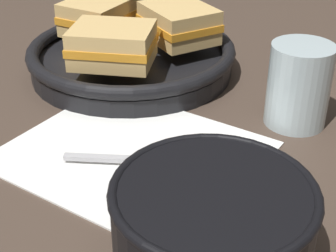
{
  "coord_description": "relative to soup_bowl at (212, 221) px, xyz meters",
  "views": [
    {
      "loc": [
        0.23,
        -0.37,
        0.3
      ],
      "look_at": [
        0.02,
        0.02,
        0.04
      ],
      "focal_mm": 55.0,
      "sensor_mm": 36.0,
      "label": 1
    }
  ],
  "objects": [
    {
      "name": "sandwich_near_right",
      "position": [
        -0.23,
        0.21,
        0.02
      ],
      "size": [
        0.12,
        0.11,
        0.05
      ],
      "rotation": [
        0.0,
        0.0,
        6.64
      ],
      "color": "#DBB26B",
      "rests_on": "skillet"
    },
    {
      "name": "sandwich_near_left",
      "position": [
        -0.31,
        0.29,
        0.02
      ],
      "size": [
        0.08,
        0.1,
        0.05
      ],
      "rotation": [
        0.0,
        0.0,
        4.72
      ],
      "color": "#DBB26B",
      "rests_on": "skillet"
    },
    {
      "name": "skillet",
      "position": [
        -0.25,
        0.28,
        -0.02
      ],
      "size": [
        0.29,
        0.37,
        0.04
      ],
      "color": "black",
      "rests_on": "ground_plane"
    },
    {
      "name": "sandwich_far_left",
      "position": [
        -0.2,
        0.32,
        0.02
      ],
      "size": [
        0.13,
        0.12,
        0.05
      ],
      "rotation": [
        0.0,
        0.0,
        8.89
      ],
      "color": "#DBB26B",
      "rests_on": "skillet"
    },
    {
      "name": "drinking_glass",
      "position": [
        -0.01,
        0.25,
        0.01
      ],
      "size": [
        0.07,
        0.07,
        0.09
      ],
      "color": "silver",
      "rests_on": "ground_plane"
    },
    {
      "name": "napkin",
      "position": [
        -0.14,
        0.1,
        -0.04
      ],
      "size": [
        0.26,
        0.23,
        0.0
      ],
      "color": "white",
      "rests_on": "ground_plane"
    },
    {
      "name": "ground_plane",
      "position": [
        -0.12,
        0.09,
        -0.04
      ],
      "size": [
        4.0,
        4.0,
        0.0
      ],
      "primitive_type": "plane",
      "color": "#47382D"
    },
    {
      "name": "soup_bowl",
      "position": [
        0.0,
        0.0,
        0.0
      ],
      "size": [
        0.16,
        0.16,
        0.07
      ],
      "color": "black",
      "rests_on": "ground_plane"
    },
    {
      "name": "spoon",
      "position": [
        -0.1,
        0.09,
        -0.03
      ],
      "size": [
        0.14,
        0.08,
        0.01
      ],
      "rotation": [
        0.0,
        0.0,
        0.44
      ],
      "color": "#B7B7BC",
      "rests_on": "napkin"
    }
  ]
}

